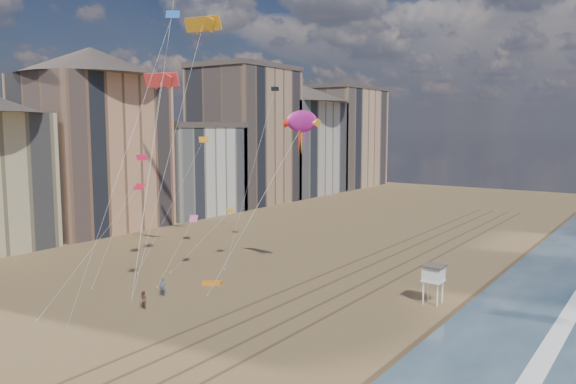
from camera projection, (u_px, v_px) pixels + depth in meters
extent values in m
plane|color=brown|center=(91.00, 380.00, 36.03)|extent=(260.00, 260.00, 0.00)
plane|color=#42301E|center=(538.00, 284.00, 57.82)|extent=(260.00, 260.00, 0.00)
cube|color=brown|center=(320.00, 276.00, 61.15)|extent=(0.28, 120.00, 0.01)
cube|color=brown|center=(339.00, 279.00, 59.79)|extent=(0.28, 120.00, 0.01)
cube|color=brown|center=(363.00, 283.00, 58.20)|extent=(0.28, 120.00, 0.01)
cube|color=brown|center=(382.00, 287.00, 56.95)|extent=(0.28, 120.00, 0.01)
cube|color=tan|center=(94.00, 153.00, 88.19)|extent=(15.00, 20.00, 24.00)
cone|color=#473D38|center=(90.00, 61.00, 86.54)|extent=(31.11, 31.11, 4.40)
cube|color=silver|center=(188.00, 171.00, 104.66)|extent=(14.00, 18.00, 16.00)
cube|color=#473D38|center=(187.00, 125.00, 103.68)|extent=(14.28, 18.36, 1.00)
cube|color=tan|center=(245.00, 137.00, 119.20)|extent=(16.00, 20.00, 28.00)
cube|color=#473D38|center=(244.00, 68.00, 117.52)|extent=(16.32, 20.40, 1.00)
cube|color=#BCB2A3|center=(299.00, 148.00, 135.56)|extent=(15.00, 22.00, 22.00)
cone|color=#473D38|center=(299.00, 93.00, 134.03)|extent=(34.22, 34.22, 4.40)
cube|color=tan|center=(342.00, 138.00, 153.54)|extent=(16.00, 24.00, 26.00)
cube|color=#473D38|center=(343.00, 88.00, 151.97)|extent=(16.32, 24.48, 1.00)
cylinder|color=white|center=(423.00, 294.00, 51.29)|extent=(0.13, 0.13, 2.01)
cylinder|color=white|center=(437.00, 296.00, 50.53)|extent=(0.13, 0.13, 2.01)
cylinder|color=white|center=(429.00, 290.00, 52.38)|extent=(0.13, 0.13, 2.01)
cylinder|color=white|center=(443.00, 292.00, 51.62)|extent=(0.13, 0.13, 2.01)
cube|color=white|center=(433.00, 281.00, 51.32)|extent=(1.78, 1.78, 0.13)
cube|color=white|center=(434.00, 273.00, 51.24)|extent=(1.67, 1.67, 1.23)
cube|color=#473D38|center=(434.00, 266.00, 51.16)|extent=(2.01, 2.01, 0.11)
cube|color=orange|center=(212.00, 283.00, 58.00)|extent=(2.36, 2.14, 0.23)
ellipsoid|color=#AB1A88|center=(302.00, 121.00, 57.86)|extent=(4.13, 0.77, 2.45)
cone|color=red|center=(290.00, 123.00, 58.72)|extent=(1.11, 0.92, 0.92)
cone|color=orange|center=(314.00, 123.00, 57.05)|extent=(1.11, 0.92, 0.92)
cylinder|color=silver|center=(256.00, 210.00, 55.99)|extent=(0.03, 0.03, 19.20)
imported|color=#545C6D|center=(163.00, 287.00, 53.69)|extent=(0.77, 0.66, 1.80)
imported|color=brown|center=(143.00, 300.00, 49.93)|extent=(0.91, 0.77, 1.66)
cube|color=orange|center=(203.00, 24.00, 65.57)|extent=(4.82, 1.61, 1.65)
cube|color=#FE3A38|center=(162.00, 80.00, 63.39)|extent=(4.61, 1.55, 1.58)
plane|color=black|center=(275.00, 89.00, 67.15)|extent=(1.62, 1.60, 0.57)
plane|color=orange|center=(230.00, 211.00, 67.72)|extent=(1.40, 1.41, 0.38)
plane|color=blue|center=(173.00, 14.00, 51.44)|extent=(2.11, 2.10, 0.92)
plane|color=orange|center=(204.00, 140.00, 68.10)|extent=(2.02, 2.02, 0.68)
plane|color=red|center=(142.00, 158.00, 61.65)|extent=(1.93, 1.97, 0.57)
plane|color=pink|center=(193.00, 219.00, 63.03)|extent=(1.54, 1.49, 0.65)
plane|color=red|center=(139.00, 187.00, 53.52)|extent=(1.60, 1.57, 0.48)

